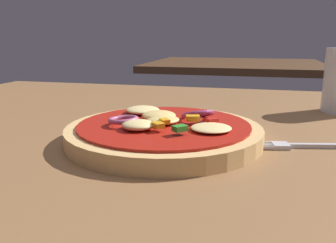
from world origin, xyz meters
TOP-DOWN VIEW (x-y plane):
  - dining_table at (0.00, 0.00)m, footprint 1.14×0.87m
  - pizza at (-0.02, -0.03)m, footprint 0.23×0.23m
  - fork at (0.14, -0.02)m, footprint 0.16×0.05m
  - background_table at (-0.02, 1.31)m, footprint 0.80×0.66m

SIDE VIEW (x-z plane):
  - dining_table at x=0.00m, z-range 0.00..0.03m
  - background_table at x=-0.02m, z-range 0.00..0.03m
  - fork at x=0.14m, z-range 0.03..0.04m
  - pizza at x=-0.02m, z-range 0.02..0.06m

